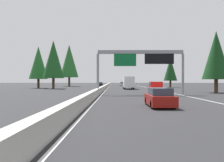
# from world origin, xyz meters

# --- Properties ---
(ground_plane) EXTENTS (320.00, 320.00, 0.00)m
(ground_plane) POSITION_xyz_m (60.00, 0.00, 0.00)
(ground_plane) COLOR #262628
(median_barrier) EXTENTS (180.00, 0.56, 0.90)m
(median_barrier) POSITION_xyz_m (80.00, 0.30, 0.45)
(median_barrier) COLOR #ADAAA3
(median_barrier) RESTS_ON ground
(shoulder_stripe_right) EXTENTS (160.00, 0.16, 0.01)m
(shoulder_stripe_right) POSITION_xyz_m (70.00, -11.52, 0.01)
(shoulder_stripe_right) COLOR silver
(shoulder_stripe_right) RESTS_ON ground
(shoulder_stripe_median) EXTENTS (160.00, 0.16, 0.01)m
(shoulder_stripe_median) POSITION_xyz_m (70.00, -0.25, 0.01)
(shoulder_stripe_median) COLOR silver
(shoulder_stripe_median) RESTS_ON ground
(sign_gantry_overhead) EXTENTS (0.50, 12.68, 6.43)m
(sign_gantry_overhead) POSITION_xyz_m (32.27, -6.04, 5.12)
(sign_gantry_overhead) COLOR gray
(sign_gantry_overhead) RESTS_ON ground
(sedan_distant_b) EXTENTS (4.40, 1.80, 1.47)m
(sedan_distant_b) POSITION_xyz_m (16.43, -5.61, 0.68)
(sedan_distant_b) COLOR maroon
(sedan_distant_b) RESTS_ON ground
(pickup_far_left) EXTENTS (5.60, 2.00, 1.86)m
(pickup_far_left) POSITION_xyz_m (35.71, -8.79, 0.91)
(pickup_far_left) COLOR red
(pickup_far_left) RESTS_ON ground
(box_truck_mid_left) EXTENTS (8.50, 2.40, 2.95)m
(box_truck_mid_left) POSITION_xyz_m (55.15, -5.51, 1.61)
(box_truck_mid_left) COLOR white
(box_truck_mid_left) RESTS_ON ground
(sedan_mid_right) EXTENTS (4.40, 1.80, 1.47)m
(sedan_mid_right) POSITION_xyz_m (100.35, -8.81, 0.68)
(sedan_mid_right) COLOR #1E4793
(sedan_mid_right) RESTS_ON ground
(sedan_mid_center) EXTENTS (4.40, 1.80, 1.47)m
(sedan_mid_center) POSITION_xyz_m (92.04, -5.18, 0.68)
(sedan_mid_center) COLOR silver
(sedan_mid_center) RESTS_ON ground
(oncoming_near) EXTENTS (4.40, 1.80, 1.47)m
(oncoming_near) POSITION_xyz_m (81.29, 2.79, 0.68)
(oncoming_near) COLOR black
(oncoming_near) RESTS_ON ground
(conifer_right_near) EXTENTS (4.53, 4.53, 10.29)m
(conifer_right_near) POSITION_xyz_m (37.41, -19.00, 6.25)
(conifer_right_near) COLOR #4C3823
(conifer_right_near) RESTS_ON ground
(conifer_right_mid) EXTENTS (4.02, 4.02, 9.14)m
(conifer_right_mid) POSITION_xyz_m (69.44, -19.02, 5.55)
(conifer_right_mid) COLOR #4C3823
(conifer_right_mid) RESTS_ON ground
(conifer_left_near) EXTENTS (5.35, 5.35, 12.16)m
(conifer_left_near) POSITION_xyz_m (57.27, 13.25, 7.39)
(conifer_left_near) COLOR #4C3823
(conifer_left_near) RESTS_ON ground
(conifer_left_mid) EXTENTS (5.00, 5.00, 11.36)m
(conifer_left_mid) POSITION_xyz_m (61.78, 18.49, 6.90)
(conifer_left_mid) COLOR #4C3823
(conifer_left_mid) RESTS_ON ground
(conifer_left_far) EXTENTS (6.50, 6.50, 14.78)m
(conifer_left_far) POSITION_xyz_m (81.45, 13.90, 8.99)
(conifer_left_far) COLOR #4C3823
(conifer_left_far) RESTS_ON ground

